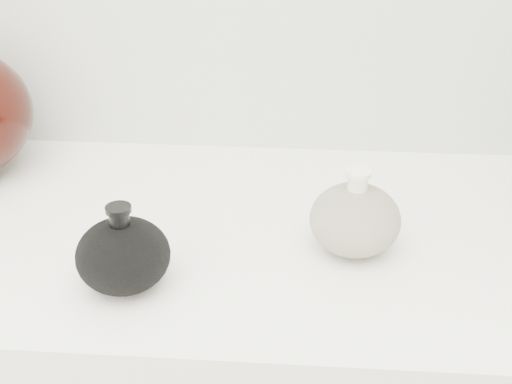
{
  "coord_description": "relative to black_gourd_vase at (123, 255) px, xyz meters",
  "views": [
    {
      "loc": [
        0.07,
        0.17,
        1.38
      ],
      "look_at": [
        0.02,
        0.92,
        0.97
      ],
      "focal_mm": 50.0,
      "sensor_mm": 36.0,
      "label": 1
    }
  ],
  "objects": [
    {
      "name": "black_gourd_vase",
      "position": [
        0.0,
        0.0,
        0.0
      ],
      "size": [
        0.12,
        0.12,
        0.1
      ],
      "color": "black",
      "rests_on": "display_counter"
    },
    {
      "name": "cream_gourd_vase",
      "position": [
        0.26,
        0.09,
        0.0
      ],
      "size": [
        0.12,
        0.12,
        0.11
      ],
      "color": "beige",
      "rests_on": "display_counter"
    }
  ]
}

